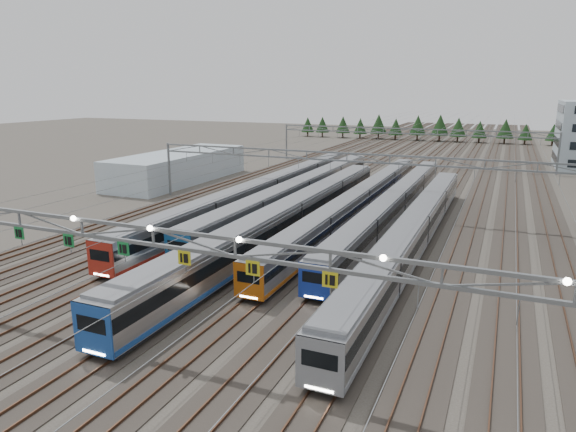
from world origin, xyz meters
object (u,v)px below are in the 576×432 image
at_px(train_d, 360,201).
at_px(gantry_near, 152,241).
at_px(train_a, 268,190).
at_px(train_e, 395,204).
at_px(gantry_mid, 347,164).
at_px(gantry_far, 410,136).
at_px(train_f, 415,231).
at_px(train_b, 300,192).
at_px(west_shed, 179,167).
at_px(train_c, 290,218).

relative_size(train_d, gantry_near, 1.10).
height_order(train_a, train_e, train_a).
distance_m(gantry_mid, gantry_far, 45.00).
distance_m(train_f, gantry_near, 29.67).
xyz_separation_m(train_a, gantry_mid, (11.25, 0.11, 4.33)).
distance_m(train_b, west_shed, 29.30).
bearing_deg(train_d, train_c, -109.82).
bearing_deg(train_c, west_shed, 142.07).
bearing_deg(gantry_mid, train_c, -99.31).
bearing_deg(train_d, gantry_mid, 151.03).
bearing_deg(train_f, train_a, 149.90).
xyz_separation_m(train_c, train_e, (9.00, 12.73, -0.25)).
bearing_deg(train_b, west_shed, 158.79).
bearing_deg(west_shed, gantry_far, 44.89).
bearing_deg(west_shed, train_e, -16.46).
bearing_deg(gantry_mid, west_shed, 162.01).
relative_size(gantry_near, gantry_far, 1.00).
xyz_separation_m(train_b, train_f, (18.00, -13.62, -0.05)).
bearing_deg(gantry_far, train_f, -79.05).
xyz_separation_m(train_a, train_e, (18.00, -0.88, -0.16)).
bearing_deg(west_shed, train_b, -21.21).
distance_m(train_c, train_f, 13.51).
bearing_deg(train_f, train_b, 142.89).
relative_size(train_c, train_d, 0.96).
relative_size(train_c, train_f, 1.04).
height_order(train_a, train_c, train_c).
bearing_deg(train_a, train_b, 7.27).
height_order(train_e, gantry_near, gantry_near).
xyz_separation_m(train_f, gantry_mid, (-11.25, 13.16, 4.37)).
relative_size(train_d, train_f, 1.09).
xyz_separation_m(train_f, gantry_far, (-11.25, 58.16, 4.37)).
bearing_deg(gantry_near, gantry_far, 89.97).
height_order(train_c, gantry_near, gantry_near).
bearing_deg(gantry_near, train_c, 94.77).
xyz_separation_m(train_d, gantry_far, (-2.25, 46.25, 4.48)).
bearing_deg(gantry_far, train_b, -98.62).
relative_size(train_c, gantry_near, 1.05).
height_order(train_c, gantry_mid, gantry_mid).
bearing_deg(gantry_far, train_e, -81.65).
bearing_deg(train_b, train_d, -10.72).
relative_size(train_a, west_shed, 2.19).
xyz_separation_m(train_b, west_shed, (-27.32, 10.60, 0.44)).
relative_size(train_f, west_shed, 1.90).
relative_size(train_a, train_c, 1.11).
relative_size(train_d, gantry_far, 1.10).
bearing_deg(train_d, gantry_near, -93.38).
xyz_separation_m(train_a, train_d, (13.50, -1.13, -0.16)).
bearing_deg(train_e, train_b, 173.84).
xyz_separation_m(train_e, west_shed, (-40.82, 12.06, 0.61)).
relative_size(train_c, west_shed, 1.98).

